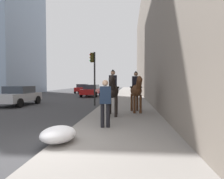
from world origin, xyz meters
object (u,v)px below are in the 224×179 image
at_px(mounted_horse_near, 113,90).
at_px(car_near_lane, 18,96).
at_px(pedestrian_greeting, 105,100).
at_px(car_far_lane, 82,88).
at_px(traffic_light_near_curb, 93,70).
at_px(car_mid_lane, 91,90).
at_px(mounted_horse_far, 136,90).

height_order(mounted_horse_near, car_near_lane, mounted_horse_near).
bearing_deg(car_near_lane, pedestrian_greeting, 48.08).
relative_size(car_far_lane, traffic_light_near_curb, 1.00).
distance_m(car_mid_lane, traffic_light_near_curb, 9.82).
distance_m(mounted_horse_far, traffic_light_near_curb, 5.07).
height_order(car_mid_lane, car_far_lane, same).
xyz_separation_m(mounted_horse_near, car_mid_lane, (14.47, 3.88, -0.60)).
distance_m(car_near_lane, car_far_lane, 17.19).
relative_size(car_near_lane, traffic_light_near_curb, 1.02).
distance_m(pedestrian_greeting, car_near_lane, 10.33).
distance_m(mounted_horse_far, car_far_lane, 22.07).
xyz_separation_m(car_near_lane, traffic_light_near_curb, (0.42, -5.64, 1.91)).
height_order(car_mid_lane, traffic_light_near_curb, traffic_light_near_curb).
relative_size(pedestrian_greeting, car_mid_lane, 0.37).
relative_size(mounted_horse_near, car_near_lane, 0.56).
bearing_deg(mounted_horse_near, mounted_horse_far, 133.88).
bearing_deg(mounted_horse_near, car_far_lane, -164.82).
relative_size(pedestrian_greeting, car_near_lane, 0.42).
relative_size(mounted_horse_near, pedestrian_greeting, 1.32).
bearing_deg(mounted_horse_far, mounted_horse_near, -52.79).
xyz_separation_m(car_near_lane, car_mid_lane, (9.84, -3.62, 0.01)).
distance_m(mounted_horse_far, pedestrian_greeting, 3.94).
bearing_deg(mounted_horse_far, car_near_lane, -120.25).
bearing_deg(traffic_light_near_curb, car_near_lane, 94.23).
relative_size(car_near_lane, car_mid_lane, 0.87).
relative_size(car_mid_lane, car_far_lane, 1.16).
bearing_deg(traffic_light_near_curb, mounted_horse_near, -159.72).
distance_m(mounted_horse_near, mounted_horse_far, 1.67).
height_order(pedestrian_greeting, car_near_lane, pedestrian_greeting).
bearing_deg(car_near_lane, car_far_lane, 179.44).
bearing_deg(car_near_lane, traffic_light_near_curb, 96.20).
height_order(car_far_lane, traffic_light_near_curb, traffic_light_near_curb).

